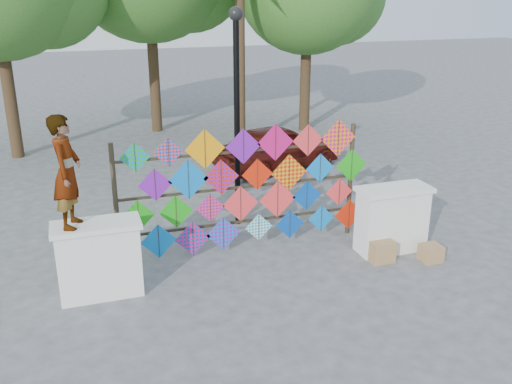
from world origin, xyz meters
TOP-DOWN VIEW (x-y plane):
  - ground at (0.00, 0.00)m, footprint 80.00×80.00m
  - parapet_left at (-2.70, -0.20)m, footprint 1.40×0.65m
  - parapet_right at (2.70, -0.20)m, footprint 1.40×0.65m
  - kite_rack at (0.10, 0.73)m, footprint 4.93×0.24m
  - vendor_woman at (-3.04, -0.20)m, footprint 0.59×0.74m
  - sedan at (2.49, 5.46)m, footprint 3.92×2.43m
  - lamppost at (0.30, 2.00)m, footprint 0.28×0.28m
  - cardboard_box_near at (2.30, -0.54)m, footprint 0.44×0.39m
  - cardboard_box_far at (3.18, -0.84)m, footprint 0.37×0.34m

SIDE VIEW (x-z plane):
  - ground at x=0.00m, z-range 0.00..0.00m
  - cardboard_box_far at x=3.18m, z-range 0.00..0.31m
  - cardboard_box_near at x=2.30m, z-range 0.00..0.39m
  - sedan at x=2.49m, z-range 0.00..1.24m
  - parapet_left at x=-2.70m, z-range 0.01..1.29m
  - parapet_right at x=2.70m, z-range 0.01..1.29m
  - kite_rack at x=0.10m, z-range 0.02..2.46m
  - vendor_woman at x=-3.04m, z-range 1.28..3.05m
  - lamppost at x=0.30m, z-range 0.46..4.92m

